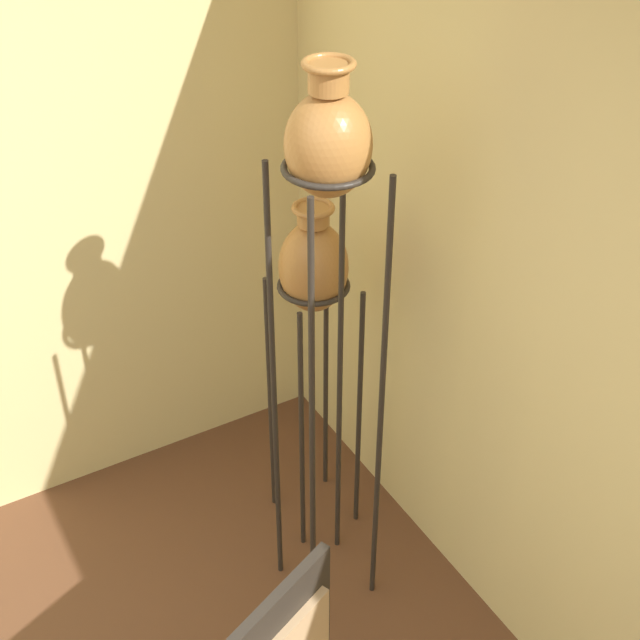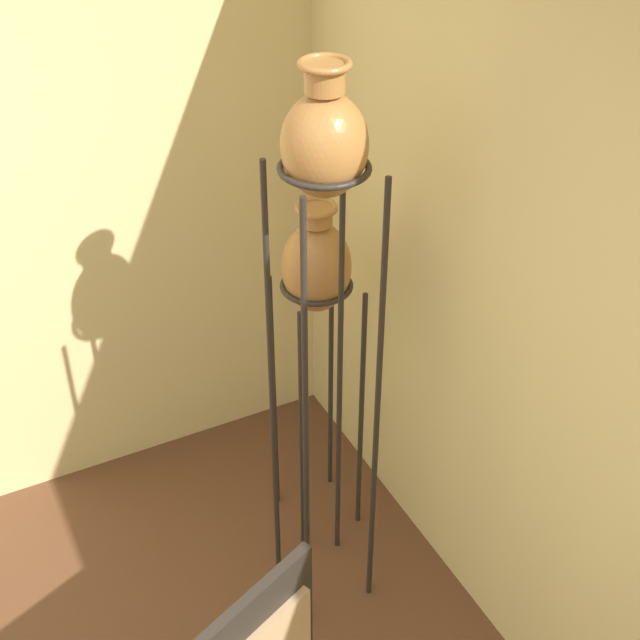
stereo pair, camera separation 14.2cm
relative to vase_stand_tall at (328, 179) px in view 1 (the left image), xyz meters
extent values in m
cylinder|color=#28231E|center=(-0.13, -0.13, -0.86)|extent=(0.02, 0.02, 1.78)
cylinder|color=#28231E|center=(0.13, -0.13, -0.86)|extent=(0.02, 0.02, 1.78)
cylinder|color=#28231E|center=(-0.13, 0.13, -0.86)|extent=(0.02, 0.02, 1.78)
cylinder|color=#28231E|center=(0.13, 0.13, -0.86)|extent=(0.02, 0.02, 1.78)
torus|color=#28231E|center=(0.00, 0.00, 0.03)|extent=(0.27, 0.27, 0.02)
ellipsoid|color=#A87038|center=(0.00, 0.00, 0.10)|extent=(0.25, 0.25, 0.31)
cylinder|color=#A87038|center=(0.00, 0.00, 0.29)|extent=(0.11, 0.11, 0.08)
torus|color=#A87038|center=(0.00, 0.00, 0.33)|extent=(0.15, 0.15, 0.02)
cylinder|color=#28231E|center=(0.02, 0.21, -1.17)|extent=(0.02, 0.02, 1.15)
cylinder|color=#28231E|center=(0.27, 0.21, -1.17)|extent=(0.02, 0.02, 1.15)
cylinder|color=#28231E|center=(0.02, 0.47, -1.17)|extent=(0.02, 0.02, 1.15)
cylinder|color=#28231E|center=(0.27, 0.47, -1.17)|extent=(0.02, 0.02, 1.15)
torus|color=#28231E|center=(0.15, 0.34, -0.60)|extent=(0.26, 0.26, 0.02)
ellipsoid|color=#A87038|center=(0.15, 0.34, -0.52)|extent=(0.25, 0.25, 0.34)
cylinder|color=#A87038|center=(0.15, 0.34, -0.32)|extent=(0.11, 0.11, 0.06)
torus|color=#A87038|center=(0.15, 0.34, -0.29)|extent=(0.15, 0.15, 0.02)
camera|label=1|loc=(-1.18, -1.99, 1.12)|focal=50.00mm
camera|label=2|loc=(-1.06, -2.06, 1.12)|focal=50.00mm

